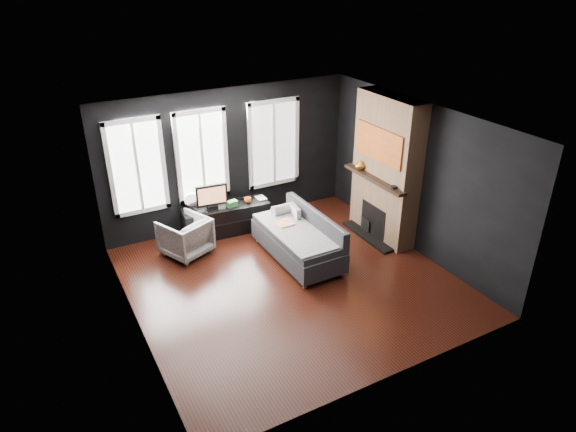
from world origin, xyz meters
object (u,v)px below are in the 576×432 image
book (257,194)px  mantel_vase (360,165)px  monitor (212,195)px  mug (248,199)px  armchair (185,235)px  media_console (226,219)px  sofa (297,237)px

book → mantel_vase: mantel_vase is taller
monitor → mug: 0.73m
monitor → mantel_vase: 2.84m
book → mantel_vase: 2.07m
mug → book: (0.21, 0.05, 0.05)m
monitor → mantel_vase: mantel_vase is taller
armchair → media_console: bearing=-179.9°
media_console → mug: 0.57m
sofa → book: (-0.08, 1.47, 0.27)m
monitor → mantel_vase: bearing=-16.0°
mug → mantel_vase: size_ratio=0.66×
armchair → book: (1.60, 0.39, 0.30)m
book → mug: bearing=-167.4°
monitor → mug: size_ratio=4.65×
armchair → sofa: bearing=123.7°
media_console → sofa: bearing=-59.1°
media_console → monitor: (-0.26, 0.01, 0.55)m
armchair → mug: size_ratio=5.92×
sofa → media_console: size_ratio=1.17×
sofa → media_console: 1.67m
book → mantel_vase: (1.68, -1.02, 0.64)m
media_console → mantel_vase: size_ratio=8.39×
mantel_vase → sofa: bearing=-164.3°
mantel_vase → mug: bearing=152.8°
book → armchair: bearing=-166.4°
media_console → book: (0.65, -0.03, 0.40)m
armchair → monitor: (0.69, 0.42, 0.45)m
sofa → mantel_vase: bearing=15.3°
media_console → book: 0.77m
book → mantel_vase: bearing=-31.2°
media_console → mantel_vase: bearing=-19.4°
mug → monitor: bearing=173.1°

